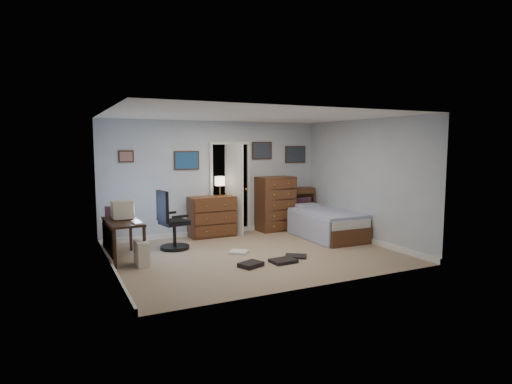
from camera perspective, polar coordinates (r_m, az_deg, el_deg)
floor at (r=7.89m, az=-0.22°, el=-8.32°), size 5.00×4.00×0.02m
computer_desk at (r=7.77m, az=-17.91°, el=-4.83°), size 0.58×1.20×0.68m
crt_monitor at (r=7.88m, az=-17.40°, el=-2.26°), size 0.36×0.34×0.33m
keyboard at (r=7.44m, az=-15.57°, el=-3.92°), size 0.15×0.37×0.02m
pc_tower at (r=7.35m, az=-15.01°, el=-7.92°), size 0.20×0.39×0.41m
office_chair at (r=8.27m, az=-11.23°, el=-4.57°), size 0.64×0.64×1.14m
media_stack at (r=8.51m, az=-18.86°, el=-4.63°), size 0.18×0.18×0.83m
low_dresser at (r=9.33m, az=-5.94°, el=-3.25°), size 0.98×0.49×0.87m
table_lamp at (r=9.31m, az=-4.84°, el=1.38°), size 0.22×0.22×0.43m
doorway at (r=9.90m, az=-4.12°, el=0.62°), size 0.96×1.12×2.05m
tall_dresser at (r=9.92m, az=2.62°, el=-1.55°), size 0.88×0.56×1.25m
headboard_bookcase at (r=10.30m, az=4.97°, el=-1.96°), size 1.07×0.33×0.95m
bed at (r=9.35m, az=9.12°, el=-4.16°), size 1.06×1.92×0.63m
wall_posters at (r=9.67m, az=-2.29°, el=4.92°), size 4.38×0.04×0.60m
floor_clutter at (r=7.41m, az=1.41°, el=-8.99°), size 1.42×1.29×0.07m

